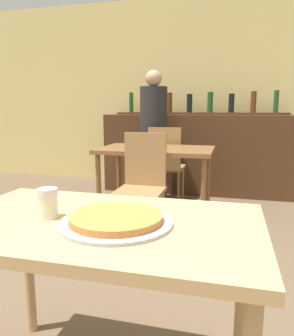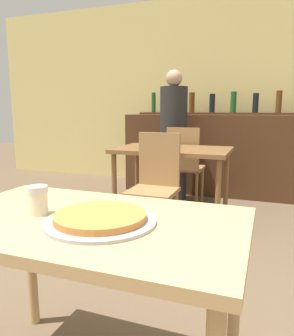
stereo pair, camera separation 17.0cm
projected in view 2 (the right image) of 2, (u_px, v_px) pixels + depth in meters
wall_back at (226, 93)px, 4.86m from camera, size 8.00×0.05×2.80m
dining_table_near at (88, 240)px, 1.24m from camera, size 1.18×0.71×0.76m
dining_table_far at (172, 157)px, 3.35m from camera, size 1.15×0.73×0.77m
bar_counter at (219, 154)px, 4.54m from camera, size 2.60×0.56×1.09m
bar_back_shelf at (223, 109)px, 4.56m from camera, size 2.39×0.24×0.32m
chair_far_side_front at (156, 180)px, 2.88m from camera, size 0.40×0.40×0.96m
chair_far_side_back at (185, 162)px, 3.86m from camera, size 0.40×0.40×0.96m
pizza_tray at (100, 219)px, 1.17m from camera, size 0.40×0.40×0.04m
cheese_shaker at (38, 200)px, 1.26m from camera, size 0.08×0.08×0.11m
person_standing at (173, 132)px, 4.12m from camera, size 0.34×0.34×1.64m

